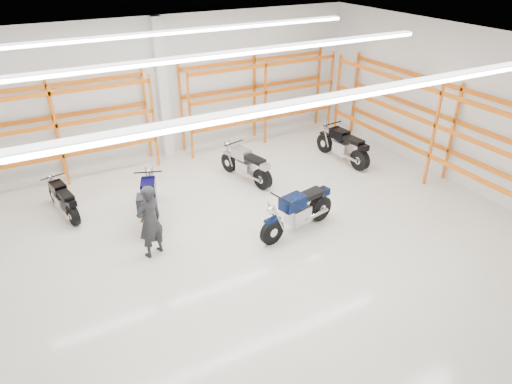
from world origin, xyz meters
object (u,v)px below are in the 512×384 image
motorcycle_back_b (149,202)px  standing_man (150,221)px  motorcycle_back_c (247,166)px  motorcycle_back_d (344,147)px  motorcycle_main (300,211)px  structural_column (163,90)px  motorcycle_back_a (63,200)px

motorcycle_back_b → standing_man: bearing=-104.1°
motorcycle_back_c → motorcycle_back_d: motorcycle_back_d is taller
motorcycle_main → structural_column: structural_column is taller
motorcycle_main → motorcycle_back_b: size_ratio=1.03×
motorcycle_back_b → structural_column: bearing=65.0°
motorcycle_main → motorcycle_back_d: motorcycle_back_d is taller
motorcycle_main → motorcycle_back_b: motorcycle_back_b is taller
standing_man → motorcycle_back_c: bearing=-169.8°
standing_man → structural_column: bearing=-133.8°
standing_man → motorcycle_back_b: bearing=-125.7°
motorcycle_main → standing_man: 3.69m
motorcycle_back_a → standing_man: standing_man is taller
motorcycle_back_c → motorcycle_back_d: (3.44, -0.30, 0.04)m
motorcycle_main → standing_man: size_ratio=1.30×
motorcycle_back_c → structural_column: 3.84m
motorcycle_back_d → motorcycle_back_c: bearing=175.1°
motorcycle_main → motorcycle_back_a: bearing=145.4°
motorcycle_back_d → structural_column: 6.20m
motorcycle_back_d → standing_man: 7.36m
motorcycle_back_a → structural_column: bearing=34.4°
motorcycle_back_d → motorcycle_main: bearing=-142.2°
structural_column → motorcycle_back_d: bearing=-34.7°
motorcycle_main → motorcycle_back_c: motorcycle_main is taller
motorcycle_back_b → motorcycle_back_c: (3.29, 0.84, -0.07)m
motorcycle_back_c → standing_man: 4.31m
motorcycle_back_c → motorcycle_back_d: bearing=-4.9°
motorcycle_main → motorcycle_back_c: 3.01m
motorcycle_back_a → motorcycle_back_d: motorcycle_back_d is taller
motorcycle_back_b → motorcycle_back_c: 3.40m
motorcycle_back_a → motorcycle_back_c: (5.20, -0.54, 0.06)m
motorcycle_back_d → standing_man: standing_man is taller
motorcycle_back_a → motorcycle_back_c: 5.23m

